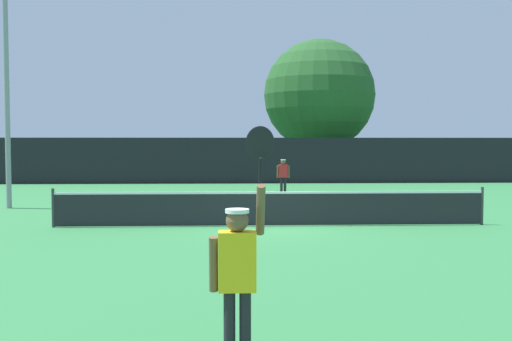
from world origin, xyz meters
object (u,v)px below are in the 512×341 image
tennis_ball (265,209)px  light_pole (6,68)px  large_tree (319,95)px  parked_car_near (272,165)px  player_serving (238,263)px  player_receiving (283,173)px

tennis_ball → light_pole: bearing=173.5°
large_tree → parked_car_near: size_ratio=2.06×
player_serving → parked_car_near: player_serving is taller
tennis_ball → player_receiving: bearing=78.6°
player_receiving → light_pole: bearing=24.4°
player_receiving → large_tree: large_tree is taller
player_receiving → light_pole: size_ratio=0.18×
tennis_ball → player_serving: bearing=-94.5°
player_serving → light_pole: light_pole is taller
light_pole → tennis_ball: bearing=-6.5°
light_pole → player_receiving: bearing=24.4°
player_receiving → large_tree: 13.58m
large_tree → player_receiving: bearing=-105.8°
player_receiving → tennis_ball: size_ratio=23.28×
player_serving → light_pole: bearing=118.3°
light_pole → parked_car_near: size_ratio=1.98×
light_pole → parked_car_near: bearing=60.1°
player_receiving → parked_car_near: bearing=-92.0°
player_serving → tennis_ball: size_ratio=36.63×
large_tree → player_serving: bearing=-100.2°
player_serving → player_receiving: size_ratio=1.57×
player_serving → tennis_ball: player_serving is taller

